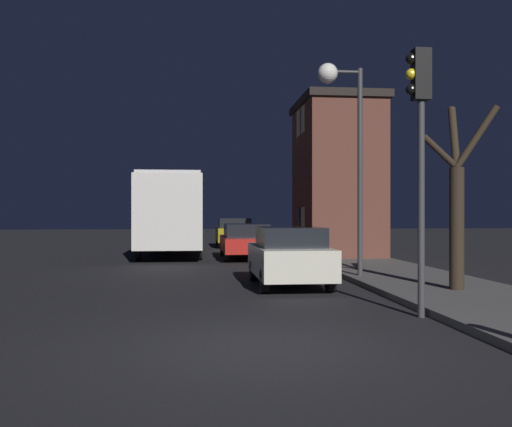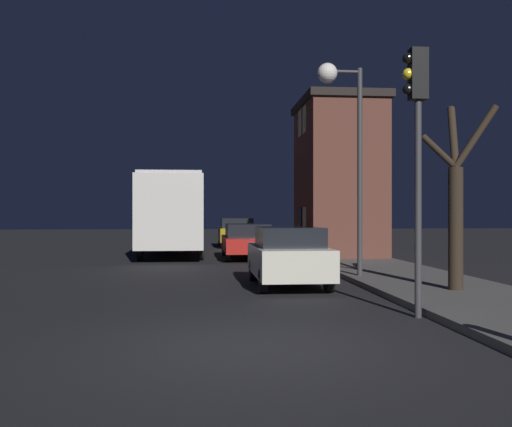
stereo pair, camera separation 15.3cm
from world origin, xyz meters
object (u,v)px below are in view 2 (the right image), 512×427
at_px(streetlamp, 341,112).
at_px(bare_tree, 457,199).
at_px(car_near_lane, 288,256).
at_px(car_far_lane, 236,232).
at_px(car_mid_lane, 247,240).
at_px(traffic_light, 416,126).
at_px(bus, 174,209).

bearing_deg(streetlamp, bare_tree, -57.13).
height_order(bare_tree, car_near_lane, bare_tree).
bearing_deg(car_far_lane, bare_tree, -78.77).
bearing_deg(car_mid_lane, traffic_light, -81.79).
height_order(streetlamp, bus, streetlamp).
distance_m(streetlamp, bare_tree, 4.28).
bearing_deg(car_far_lane, streetlamp, -83.40).
bearing_deg(car_mid_lane, car_near_lane, -87.81).
distance_m(bus, car_mid_lane, 4.21).
height_order(traffic_light, car_near_lane, traffic_light).
relative_size(traffic_light, car_mid_lane, 1.00).
xyz_separation_m(bare_tree, car_far_lane, (-3.76, 18.94, -1.32)).
xyz_separation_m(traffic_light, car_near_lane, (-1.58, 4.49, -2.60)).
bearing_deg(car_mid_lane, car_far_lane, 89.43).
height_order(streetlamp, car_mid_lane, streetlamp).
bearing_deg(bus, bare_tree, -62.72).
xyz_separation_m(streetlamp, car_mid_lane, (-1.93, 7.74, -3.83)).
height_order(traffic_light, bus, traffic_light).
bearing_deg(car_mid_lane, bus, 139.09).
relative_size(car_near_lane, car_mid_lane, 0.81).
xyz_separation_m(car_mid_lane, car_far_lane, (0.08, 8.24, 0.07)).
height_order(traffic_light, bare_tree, traffic_light).
height_order(streetlamp, car_near_lane, streetlamp).
relative_size(streetlamp, traffic_light, 1.22).
distance_m(car_near_lane, car_mid_lane, 8.78).
distance_m(traffic_light, car_mid_lane, 13.65).
height_order(bare_tree, car_mid_lane, bare_tree).
relative_size(streetlamp, car_mid_lane, 1.22).
bearing_deg(car_far_lane, car_near_lane, -89.15).
bearing_deg(bus, car_near_lane, -73.56).
distance_m(bare_tree, car_near_lane, 4.23).
relative_size(streetlamp, car_far_lane, 1.41).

